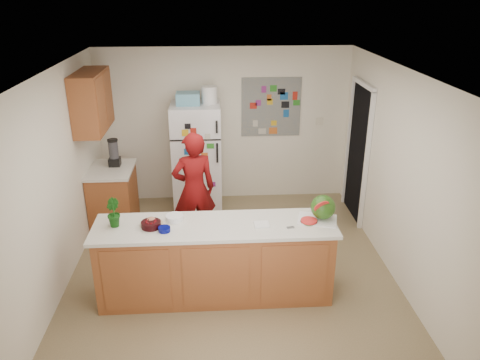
{
  "coord_description": "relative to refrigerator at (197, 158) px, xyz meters",
  "views": [
    {
      "loc": [
        -0.21,
        -5.06,
        3.36
      ],
      "look_at": [
        0.12,
        0.2,
        1.15
      ],
      "focal_mm": 35.0,
      "sensor_mm": 36.0,
      "label": 1
    }
  ],
  "objects": [
    {
      "name": "person",
      "position": [
        -0.02,
        -1.14,
        -0.05
      ],
      "size": [
        0.66,
        0.51,
        1.61
      ],
      "primitive_type": "imported",
      "rotation": [
        0.0,
        0.0,
        3.37
      ],
      "color": "maroon",
      "rests_on": "floor"
    },
    {
      "name": "peninsula_base",
      "position": [
        0.25,
        -2.38,
        -0.41
      ],
      "size": [
        2.6,
        0.62,
        0.88
      ],
      "primitive_type": "cube",
      "color": "brown",
      "rests_on": "floor"
    },
    {
      "name": "cutting_board",
      "position": [
        1.4,
        -2.34,
        0.08
      ],
      "size": [
        0.49,
        0.42,
        0.01
      ],
      "primitive_type": "cube",
      "rotation": [
        0.0,
        0.0,
        -0.27
      ],
      "color": "white",
      "rests_on": "peninsula_top"
    },
    {
      "name": "cobalt_bowl",
      "position": [
        -0.29,
        -2.49,
        0.1
      ],
      "size": [
        0.16,
        0.16,
        0.05
      ],
      "primitive_type": "cylinder",
      "rotation": [
        0.0,
        0.0,
        -0.3
      ],
      "color": "#03075C",
      "rests_on": "peninsula_top"
    },
    {
      "name": "watermelon_slice",
      "position": [
        1.29,
        -2.39,
        0.09
      ],
      "size": [
        0.18,
        0.18,
        0.02
      ],
      "primitive_type": "cylinder",
      "color": "red",
      "rests_on": "cutting_board"
    },
    {
      "name": "plate",
      "position": [
        -0.45,
        -2.33,
        0.08
      ],
      "size": [
        0.27,
        0.27,
        0.02
      ],
      "primitive_type": "cylinder",
      "rotation": [
        0.0,
        0.0,
        0.07
      ],
      "color": "#BDAB95",
      "rests_on": "peninsula_top"
    },
    {
      "name": "ceiling",
      "position": [
        0.45,
        -1.88,
        1.66
      ],
      "size": [
        4.0,
        4.5,
        0.02
      ],
      "primitive_type": "cube",
      "color": "white",
      "rests_on": "wall_back"
    },
    {
      "name": "refrigerator",
      "position": [
        0.0,
        0.0,
        0.0
      ],
      "size": [
        0.75,
        0.7,
        1.7
      ],
      "primitive_type": "cube",
      "color": "silver",
      "rests_on": "floor"
    },
    {
      "name": "wall_left",
      "position": [
        -1.56,
        -1.88,
        0.4
      ],
      "size": [
        0.02,
        4.5,
        2.5
      ],
      "primitive_type": "cube",
      "color": "beige",
      "rests_on": "ground"
    },
    {
      "name": "fridge_top_bin",
      "position": [
        -0.1,
        0.0,
        0.94
      ],
      "size": [
        0.35,
        0.28,
        0.18
      ],
      "primitive_type": "cube",
      "color": "#5999B2",
      "rests_on": "refrigerator"
    },
    {
      "name": "watermelon",
      "position": [
        1.46,
        -2.32,
        0.22
      ],
      "size": [
        0.28,
        0.28,
        0.28
      ],
      "primitive_type": "sphere",
      "color": "#275312",
      "rests_on": "cutting_board"
    },
    {
      "name": "photo_collage",
      "position": [
        1.2,
        0.36,
        0.7
      ],
      "size": [
        0.95,
        0.01,
        0.95
      ],
      "primitive_type": "cube",
      "color": "slate",
      "rests_on": "wall_back"
    },
    {
      "name": "potted_plant",
      "position": [
        -0.85,
        -2.33,
        0.23
      ],
      "size": [
        0.21,
        0.22,
        0.31
      ],
      "primitive_type": "imported",
      "rotation": [
        0.0,
        0.0,
        2.2
      ],
      "color": "#1E4613",
      "rests_on": "peninsula_top"
    },
    {
      "name": "upper_cabinets",
      "position": [
        -1.37,
        -0.58,
        1.05
      ],
      "size": [
        0.35,
        1.0,
        0.8
      ],
      "primitive_type": "cube",
      "color": "brown",
      "rests_on": "wall_left"
    },
    {
      "name": "side_counter_top",
      "position": [
        -1.24,
        -0.53,
        0.03
      ],
      "size": [
        0.64,
        0.84,
        0.04
      ],
      "primitive_type": "cube",
      "color": "silver",
      "rests_on": "side_counter_base"
    },
    {
      "name": "wall_right",
      "position": [
        2.46,
        -1.88,
        0.4
      ],
      "size": [
        0.02,
        4.5,
        2.5
      ],
      "primitive_type": "cube",
      "color": "beige",
      "rests_on": "ground"
    },
    {
      "name": "blender_appliance",
      "position": [
        -1.19,
        -0.41,
        0.24
      ],
      "size": [
        0.14,
        0.14,
        0.38
      ],
      "primitive_type": "cylinder",
      "color": "black",
      "rests_on": "side_counter_top"
    },
    {
      "name": "side_counter_base",
      "position": [
        -1.24,
        -0.53,
        -0.42
      ],
      "size": [
        0.6,
        0.8,
        0.86
      ],
      "primitive_type": "cube",
      "color": "brown",
      "rests_on": "floor"
    },
    {
      "name": "keys",
      "position": [
        1.07,
        -2.5,
        0.08
      ],
      "size": [
        0.09,
        0.05,
        0.01
      ],
      "primitive_type": "cube",
      "rotation": [
        0.0,
        0.0,
        0.16
      ],
      "color": "gray",
      "rests_on": "peninsula_top"
    },
    {
      "name": "peninsula_top",
      "position": [
        0.25,
        -2.38,
        0.05
      ],
      "size": [
        2.68,
        0.7,
        0.04
      ],
      "primitive_type": "cube",
      "color": "silver",
      "rests_on": "peninsula_base"
    },
    {
      "name": "white_bowl",
      "position": [
        -0.2,
        -2.24,
        0.1
      ],
      "size": [
        0.24,
        0.24,
        0.06
      ],
      "primitive_type": "cylinder",
      "rotation": [
        0.0,
        0.0,
        0.26
      ],
      "color": "silver",
      "rests_on": "peninsula_top"
    },
    {
      "name": "floor",
      "position": [
        0.45,
        -1.88,
        -0.86
      ],
      "size": [
        4.0,
        4.5,
        0.02
      ],
      "primitive_type": "cube",
      "color": "brown",
      "rests_on": "ground"
    },
    {
      "name": "doorway",
      "position": [
        2.44,
        -0.43,
        0.17
      ],
      "size": [
        0.03,
        0.85,
        2.04
      ],
      "primitive_type": "cube",
      "color": "black",
      "rests_on": "ground"
    },
    {
      "name": "cherry_bowl",
      "position": [
        -0.44,
        -2.4,
        0.11
      ],
      "size": [
        0.27,
        0.27,
        0.07
      ],
      "primitive_type": "cylinder",
      "rotation": [
        0.0,
        0.0,
        -0.32
      ],
      "color": "black",
      "rests_on": "peninsula_top"
    },
    {
      "name": "paper_towel",
      "position": [
        0.76,
        -2.42,
        0.08
      ],
      "size": [
        0.17,
        0.15,
        0.02
      ],
      "primitive_type": "cube",
      "rotation": [
        0.0,
        0.0,
        0.03
      ],
      "color": "white",
      "rests_on": "peninsula_top"
    },
    {
      "name": "wall_back",
      "position": [
        0.45,
        0.38,
        0.4
      ],
      "size": [
        4.0,
        0.02,
        2.5
      ],
      "primitive_type": "cube",
      "color": "beige",
      "rests_on": "ground"
    }
  ]
}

